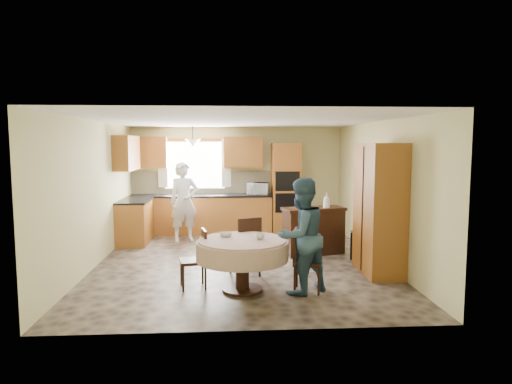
{
  "coord_description": "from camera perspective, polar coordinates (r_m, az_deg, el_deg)",
  "views": [
    {
      "loc": [
        -0.23,
        -7.94,
        2.09
      ],
      "look_at": [
        0.29,
        0.3,
        1.23
      ],
      "focal_mm": 32.0,
      "sensor_mm": 36.0,
      "label": 1
    }
  ],
  "objects": [
    {
      "name": "floor",
      "position": [
        8.22,
        -1.93,
        -8.77
      ],
      "size": [
        5.0,
        6.0,
        0.01
      ],
      "primitive_type": "cube",
      "color": "brown",
      "rests_on": "ground"
    },
    {
      "name": "ceiling",
      "position": [
        7.96,
        -2.0,
        8.92
      ],
      "size": [
        5.0,
        6.0,
        0.01
      ],
      "primitive_type": "cube",
      "color": "white",
      "rests_on": "wall_back"
    },
    {
      "name": "wall_back",
      "position": [
        10.98,
        -2.43,
        1.58
      ],
      "size": [
        5.0,
        0.02,
        2.5
      ],
      "primitive_type": "cube",
      "color": "#C0BA7B",
      "rests_on": "floor"
    },
    {
      "name": "wall_front",
      "position": [
        5.02,
        -0.96,
        -3.68
      ],
      "size": [
        5.0,
        0.02,
        2.5
      ],
      "primitive_type": "cube",
      "color": "#C0BA7B",
      "rests_on": "floor"
    },
    {
      "name": "wall_left",
      "position": [
        8.31,
        -19.48,
        -0.18
      ],
      "size": [
        0.02,
        6.0,
        2.5
      ],
      "primitive_type": "cube",
      "color": "#C0BA7B",
      "rests_on": "floor"
    },
    {
      "name": "wall_right",
      "position": [
        8.44,
        15.25,
        0.05
      ],
      "size": [
        0.02,
        6.0,
        2.5
      ],
      "primitive_type": "cube",
      "color": "#C0BA7B",
      "rests_on": "floor"
    },
    {
      "name": "window",
      "position": [
        10.96,
        -7.67,
        3.36
      ],
      "size": [
        1.4,
        0.03,
        1.1
      ],
      "primitive_type": "cube",
      "color": "white",
      "rests_on": "wall_back"
    },
    {
      "name": "curtain_left",
      "position": [
        10.99,
        -11.61,
        3.56
      ],
      "size": [
        0.22,
        0.02,
        1.15
      ],
      "primitive_type": "cube",
      "color": "white",
      "rests_on": "wall_back"
    },
    {
      "name": "curtain_right",
      "position": [
        10.88,
        -3.75,
        3.65
      ],
      "size": [
        0.22,
        0.02,
        1.15
      ],
      "primitive_type": "cube",
      "color": "white",
      "rests_on": "wall_back"
    },
    {
      "name": "base_cab_back",
      "position": [
        10.79,
        -6.89,
        -2.86
      ],
      "size": [
        3.3,
        0.6,
        0.88
      ],
      "primitive_type": "cube",
      "color": "#AE682E",
      "rests_on": "floor"
    },
    {
      "name": "counter_back",
      "position": [
        10.73,
        -6.93,
        -0.44
      ],
      "size": [
        3.3,
        0.64,
        0.04
      ],
      "primitive_type": "cube",
      "color": "black",
      "rests_on": "base_cab_back"
    },
    {
      "name": "base_cab_left",
      "position": [
        10.08,
        -14.89,
        -3.65
      ],
      "size": [
        0.6,
        1.2,
        0.88
      ],
      "primitive_type": "cube",
      "color": "#AE682E",
      "rests_on": "floor"
    },
    {
      "name": "counter_left",
      "position": [
        10.01,
        -14.96,
        -1.06
      ],
      "size": [
        0.64,
        1.2,
        0.04
      ],
      "primitive_type": "cube",
      "color": "black",
      "rests_on": "base_cab_left"
    },
    {
      "name": "backsplash",
      "position": [
        10.99,
        -6.86,
        1.18
      ],
      "size": [
        3.3,
        0.02,
        0.55
      ],
      "primitive_type": "cube",
      "color": "beige",
      "rests_on": "wall_back"
    },
    {
      "name": "wall_cab_left",
      "position": [
        10.93,
        -13.27,
        4.87
      ],
      "size": [
        0.85,
        0.33,
        0.72
      ],
      "primitive_type": "cube",
      "color": "#A65B29",
      "rests_on": "wall_back"
    },
    {
      "name": "wall_cab_right",
      "position": [
        10.79,
        -1.62,
        5.02
      ],
      "size": [
        0.9,
        0.33,
        0.72
      ],
      "primitive_type": "cube",
      "color": "#A65B29",
      "rests_on": "wall_back"
    },
    {
      "name": "wall_cab_side",
      "position": [
        9.97,
        -15.88,
        4.71
      ],
      "size": [
        0.33,
        1.2,
        0.72
      ],
      "primitive_type": "cube",
      "color": "#A65B29",
      "rests_on": "wall_left"
    },
    {
      "name": "oven_tower",
      "position": [
        10.77,
        3.74,
        0.48
      ],
      "size": [
        0.66,
        0.62,
        2.12
      ],
      "primitive_type": "cube",
      "color": "#AE682E",
      "rests_on": "floor"
    },
    {
      "name": "oven_upper",
      "position": [
        10.45,
        3.97,
        1.35
      ],
      "size": [
        0.56,
        0.01,
        0.45
      ],
      "primitive_type": "cube",
      "color": "black",
      "rests_on": "oven_tower"
    },
    {
      "name": "oven_lower",
      "position": [
        10.5,
        3.95,
        -1.37
      ],
      "size": [
        0.56,
        0.01,
        0.45
      ],
      "primitive_type": "cube",
      "color": "black",
      "rests_on": "oven_tower"
    },
    {
      "name": "pendant",
      "position": [
        10.47,
        -7.9,
        6.08
      ],
      "size": [
        0.36,
        0.36,
        0.18
      ],
      "primitive_type": "cone",
      "rotation": [
        3.14,
        0.0,
        0.0
      ],
      "color": "beige",
      "rests_on": "ceiling"
    },
    {
      "name": "sideboard",
      "position": [
        8.82,
        7.19,
        -5.0
      ],
      "size": [
        1.26,
        0.76,
        0.84
      ],
      "primitive_type": "cube",
      "rotation": [
        0.0,
        0.0,
        0.25
      ],
      "color": "#361C0E",
      "rests_on": "floor"
    },
    {
      "name": "space_heater",
      "position": [
        8.61,
        12.93,
        -6.51
      ],
      "size": [
        0.42,
        0.34,
        0.5
      ],
      "primitive_type": "cube",
      "rotation": [
        0.0,
        0.0,
        -0.25
      ],
      "color": "black",
      "rests_on": "floor"
    },
    {
      "name": "cupboard",
      "position": [
        7.62,
        15.17,
        -2.05
      ],
      "size": [
        0.55,
        1.11,
        2.11
      ],
      "primitive_type": "cube",
      "color": "#AE682E",
      "rests_on": "floor"
    },
    {
      "name": "dining_table",
      "position": [
        6.54,
        -1.73,
        -7.38
      ],
      "size": [
        1.31,
        1.31,
        0.75
      ],
      "color": "#361C0E",
      "rests_on": "floor"
    },
    {
      "name": "chair_left",
      "position": [
        6.77,
        -7.29,
        -7.92
      ],
      "size": [
        0.43,
        0.43,
        0.85
      ],
      "rotation": [
        0.0,
        0.0,
        -1.39
      ],
      "color": "#361C0E",
      "rests_on": "floor"
    },
    {
      "name": "chair_back",
      "position": [
        7.25,
        -1.15,
        -6.48
      ],
      "size": [
        0.54,
        0.54,
        0.96
      ],
      "rotation": [
        0.0,
        0.0,
        3.54
      ],
      "color": "#361C0E",
      "rests_on": "floor"
    },
    {
      "name": "chair_right",
      "position": [
        6.59,
        5.83,
        -8.07
      ],
      "size": [
        0.47,
        0.47,
        0.9
      ],
      "rotation": [
        0.0,
        0.0,
        1.33
      ],
      "color": "#361C0E",
      "rests_on": "floor"
    },
    {
      "name": "framed_picture",
      "position": [
        9.02,
        13.77,
        2.74
      ],
      "size": [
        0.06,
        0.57,
        0.47
      ],
      "color": "gold",
      "rests_on": "wall_right"
    },
    {
      "name": "microwave",
      "position": [
        10.67,
        0.24,
        0.42
      ],
      "size": [
        0.54,
        0.41,
        0.28
      ],
      "primitive_type": "imported",
      "rotation": [
        0.0,
        0.0,
        -0.15
      ],
      "color": "silver",
      "rests_on": "counter_back"
    },
    {
      "name": "person_sink",
      "position": [
        9.97,
        -9.0,
        -1.22
      ],
      "size": [
        0.72,
        0.59,
        1.71
      ],
      "primitive_type": "imported",
      "rotation": [
        0.0,
        0.0,
        0.33
      ],
      "color": "silver",
      "rests_on": "floor"
    },
    {
      "name": "person_dining",
      "position": [
        6.44,
        5.66,
        -5.48
      ],
      "size": [
        1.0,
        0.94,
        1.63
      ],
      "primitive_type": "imported",
      "rotation": [
        0.0,
        0.0,
        3.7
      ],
      "color": "#31506C",
      "rests_on": "floor"
    },
    {
      "name": "bowl_sideboard",
      "position": [
        8.69,
        5.12,
        -2.15
      ],
      "size": [
        0.3,
        0.3,
        0.06
      ],
      "primitive_type": "imported",
      "rotation": [
        0.0,
        0.0,
        -0.34
      ],
      "color": "#B2B2B2",
      "rests_on": "sideboard"
    },
    {
      "name": "bottle_sideboard",
      "position": [
        8.77,
        8.8,
        -1.2
      ],
      "size": [
        0.17,
        0.17,
        0.33
      ],
      "primitive_type": "imported",
      "rotation": [
        0.0,
        0.0,
        -0.38
      ],
      "color": "silver",
      "rests_on": "sideboard"
    },
    {
      "name": "cup_table",
      "position": [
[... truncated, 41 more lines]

